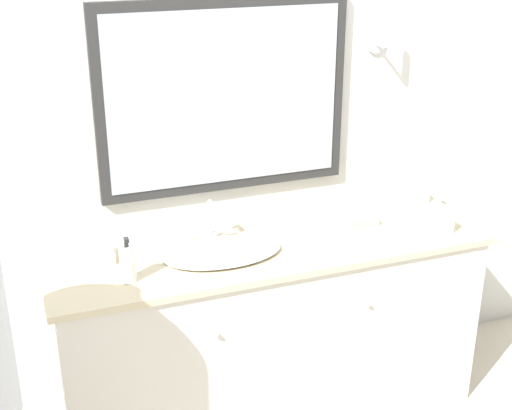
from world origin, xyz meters
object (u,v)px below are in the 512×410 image
Objects in this scene: picture_frame at (420,191)px; appliance_box at (426,221)px; soap_bottle at (128,263)px; sink_basin at (222,251)px.

appliance_box is at bearing -117.97° from picture_frame.
soap_bottle reaches higher than appliance_box.
appliance_box is 1.51× the size of picture_frame.
picture_frame is (0.16, 0.30, 0.02)m from appliance_box.
picture_frame reaches higher than appliance_box.
picture_frame is (1.11, 0.20, 0.05)m from sink_basin.
sink_basin is 3.59× the size of picture_frame.
soap_bottle is 1.35× the size of picture_frame.
sink_basin is 2.66× the size of soap_bottle.
soap_bottle is 1.37m from appliance_box.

